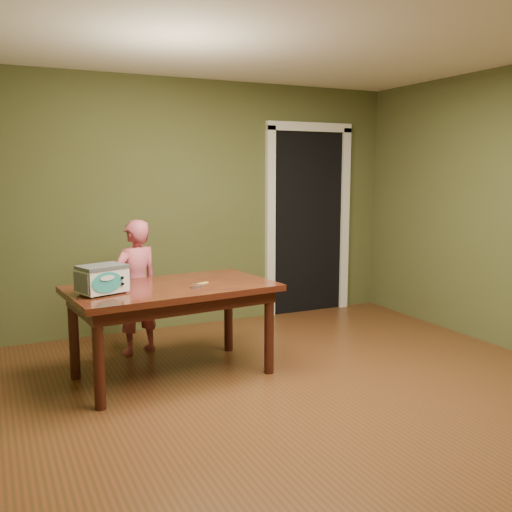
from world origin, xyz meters
The scene contains 8 objects.
floor centered at (0.00, 0.00, 0.00)m, with size 5.00×5.00×0.00m, color brown.
room_shell centered at (0.00, 0.00, 1.71)m, with size 4.52×5.02×2.61m.
doorway centered at (1.30, 2.78, 1.06)m, with size 1.10×0.66×2.25m.
dining_table centered at (-0.79, 1.06, 0.65)m, with size 1.68×1.06×0.75m.
toy_oven centered at (-1.35, 0.98, 0.87)m, with size 0.40×0.33×0.22m.
baking_pan centered at (-0.64, 0.90, 0.76)m, with size 0.10×0.10×0.02m.
spatula centered at (-0.58, 1.01, 0.75)m, with size 0.18×0.03×0.01m, color #D6B85D.
child centered at (-0.91, 1.78, 0.61)m, with size 0.45×0.29×1.23m, color #BF4E62.
Camera 1 is at (-2.10, -3.25, 1.66)m, focal length 40.00 mm.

